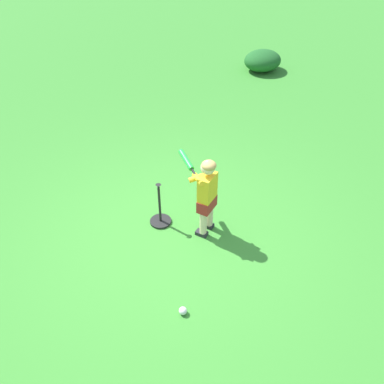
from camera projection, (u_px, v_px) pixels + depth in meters
ground_plane at (171, 237)px, 5.06m from camera, size 40.00×40.00×0.00m
child_batter at (206, 190)px, 4.76m from camera, size 0.32×0.77×1.08m
play_ball_far_right at (183, 311)px, 4.16m from camera, size 0.09×0.09×0.09m
batting_tee at (160, 216)px, 5.22m from camera, size 0.28×0.28×0.62m
shrub_left_background at (263, 61)px, 9.26m from camera, size 0.89×0.79×0.46m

